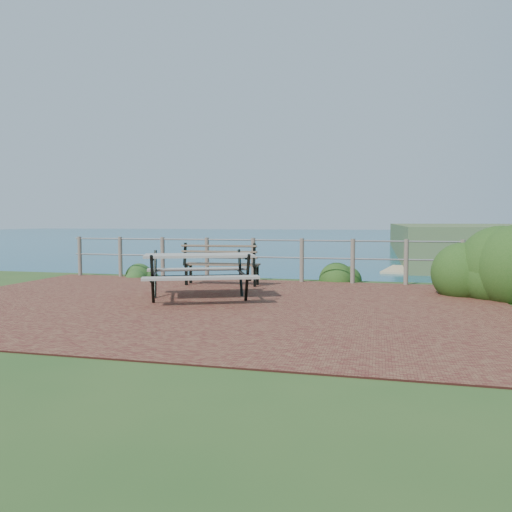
% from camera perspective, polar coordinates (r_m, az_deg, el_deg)
% --- Properties ---
extents(ground, '(10.00, 7.00, 0.12)m').
position_cam_1_polar(ground, '(8.59, -5.78, -5.48)').
color(ground, maroon).
rests_on(ground, ground).
extents(ocean, '(1200.00, 1200.00, 0.00)m').
position_cam_1_polar(ocean, '(208.01, 13.00, 3.51)').
color(ocean, '#125F70').
rests_on(ocean, ground).
extents(safety_railing, '(9.40, 0.10, 1.00)m').
position_cam_1_polar(safety_railing, '(11.71, -0.31, -0.10)').
color(safety_railing, '#6B5B4C').
rests_on(safety_railing, ground).
extents(picnic_table, '(2.06, 1.55, 0.81)m').
position_cam_1_polar(picnic_table, '(8.93, -6.49, -1.79)').
color(picnic_table, gray).
rests_on(picnic_table, ground).
extents(park_bench, '(1.67, 0.50, 0.93)m').
position_cam_1_polar(park_bench, '(10.88, -3.92, -0.22)').
color(park_bench, brown).
rests_on(park_bench, ground).
extents(shrub_right_front, '(1.64, 1.64, 2.33)m').
position_cam_1_polar(shrub_right_front, '(10.08, 25.56, -4.44)').
color(shrub_right_front, '#1F4414').
rests_on(shrub_right_front, ground).
extents(shrub_right_edge, '(1.05, 1.05, 1.49)m').
position_cam_1_polar(shrub_right_edge, '(11.34, 23.15, -3.48)').
color(shrub_right_edge, '#1F4414').
rests_on(shrub_right_edge, ground).
extents(shrub_lip_west, '(0.72, 0.72, 0.44)m').
position_cam_1_polar(shrub_lip_west, '(13.07, -13.21, -2.30)').
color(shrub_lip_west, '#27481B').
rests_on(shrub_lip_west, ground).
extents(shrub_lip_east, '(0.84, 0.84, 0.61)m').
position_cam_1_polar(shrub_lip_east, '(12.13, 10.24, -2.74)').
color(shrub_lip_east, '#1F4414').
rests_on(shrub_lip_east, ground).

